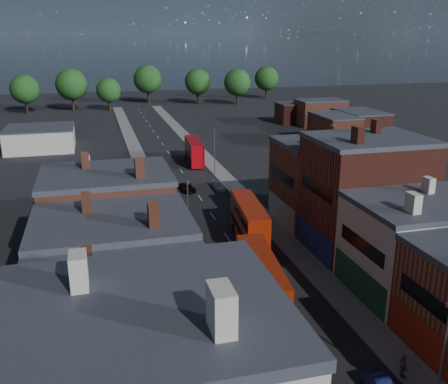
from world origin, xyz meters
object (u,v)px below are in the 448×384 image
car_3 (219,186)px  bus_2 (194,151)px  bus_0 (261,283)px  ped_3 (403,366)px  car_2 (187,188)px  ped_1 (209,352)px  bus_1 (249,221)px

car_3 → bus_2: bearing=94.1°
bus_2 → car_3: bus_2 is taller
bus_0 → ped_3: size_ratio=6.16×
bus_2 → car_2: 17.68m
bus_0 → ped_3: bearing=-52.8°
ped_3 → ped_1: bearing=80.6°
ped_1 → ped_3: (13.00, -5.18, 0.02)m
bus_0 → ped_3: 13.49m
bus_1 → ped_1: 23.57m
bus_0 → bus_2: bus_0 is taller
bus_1 → bus_2: 38.60m
car_3 → ped_1: 44.17m
ped_1 → ped_3: ped_3 is taller
bus_1 → ped_1: size_ratio=6.12×
bus_1 → ped_3: size_ratio=5.98×
car_2 → car_3: (5.00, -0.32, -0.03)m
bus_0 → ped_1: bus_0 is taller
car_3 → car_2: bearing=179.0°
bus_1 → car_3: (1.65, 21.29, -2.04)m
car_2 → ped_3: size_ratio=2.23×
bus_2 → ped_1: bearing=-96.4°
ped_3 → bus_1: bearing=19.1°
car_3 → ped_3: size_ratio=2.04×
car_2 → bus_1: bearing=-86.0°
bus_2 → bus_1: bearing=-87.8°
car_2 → ped_1: (-6.50, -42.96, 0.46)m
bus_2 → car_3: 17.40m
bus_2 → car_3: bearing=-84.6°
bus_1 → car_2: bus_1 is taller
bus_0 → car_3: bus_0 is taller
car_2 → bus_2: bearing=70.1°
car_3 → ped_1: (-11.50, -42.64, 0.49)m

